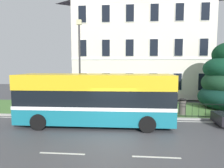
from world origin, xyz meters
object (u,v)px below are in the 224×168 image
Objects in this scene: georgian_townhouse at (140,41)px; litter_bin at (182,106)px; single_decker_bus at (95,99)px; street_lamp_post at (80,61)px.

litter_bin is at bearing -75.69° from georgian_townhouse.
georgian_townhouse is 1.59× the size of single_decker_bus.
street_lamp_post is at bearing -178.85° from litter_bin.
single_decker_bus reaches higher than litter_bin.
georgian_townhouse reaches higher than litter_bin.
street_lamp_post reaches higher than single_decker_bus.
georgian_townhouse is 12.16m from street_lamp_post.
single_decker_bus is at bearing -104.24° from georgian_townhouse.
litter_bin is (2.70, -10.57, -6.13)m from georgian_townhouse.
single_decker_bus is 1.37× the size of street_lamp_post.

